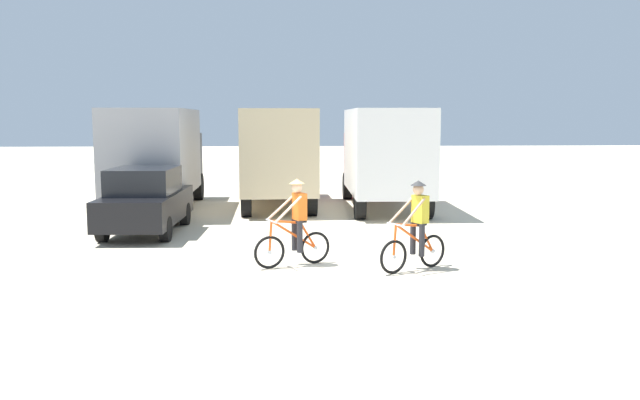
{
  "coord_description": "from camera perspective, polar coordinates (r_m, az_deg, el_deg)",
  "views": [
    {
      "loc": [
        -0.6,
        -12.22,
        3.04
      ],
      "look_at": [
        0.26,
        3.21,
        1.1
      ],
      "focal_mm": 36.4,
      "sensor_mm": 36.0,
      "label": 1
    }
  ],
  "objects": [
    {
      "name": "ground_plane",
      "position": [
        12.61,
        -0.37,
        -6.8
      ],
      "size": [
        120.0,
        120.0,
        0.0
      ],
      "primitive_type": "plane",
      "color": "beige"
    },
    {
      "name": "box_truck_avon_van",
      "position": [
        21.97,
        5.65,
        4.08
      ],
      "size": [
        2.51,
        6.8,
        3.35
      ],
      "color": "white",
      "rests_on": "ground"
    },
    {
      "name": "box_truck_tan_camper",
      "position": [
        22.46,
        -3.81,
        4.17
      ],
      "size": [
        2.6,
        6.83,
        3.35
      ],
      "color": "#CCB78E",
      "rests_on": "ground"
    },
    {
      "name": "cyclist_cowboy_hat",
      "position": [
        13.17,
        8.44,
        -2.52
      ],
      "size": [
        1.51,
        0.95,
        1.82
      ],
      "color": "black",
      "rests_on": "ground"
    },
    {
      "name": "cyclist_orange_shirt",
      "position": [
        13.42,
        -2.19,
        -2.27
      ],
      "size": [
        1.6,
        0.83,
        1.82
      ],
      "color": "black",
      "rests_on": "ground"
    },
    {
      "name": "box_truck_grey_hauler",
      "position": [
        22.19,
        -14.13,
        3.93
      ],
      "size": [
        2.49,
        6.79,
        3.35
      ],
      "color": "#9E9EA3",
      "rests_on": "ground"
    },
    {
      "name": "sedan_parked",
      "position": [
        17.87,
        -15.07,
        -0.03
      ],
      "size": [
        1.9,
        4.26,
        1.76
      ],
      "color": "black",
      "rests_on": "ground"
    }
  ]
}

